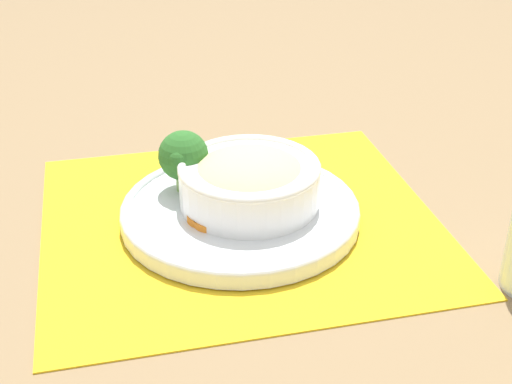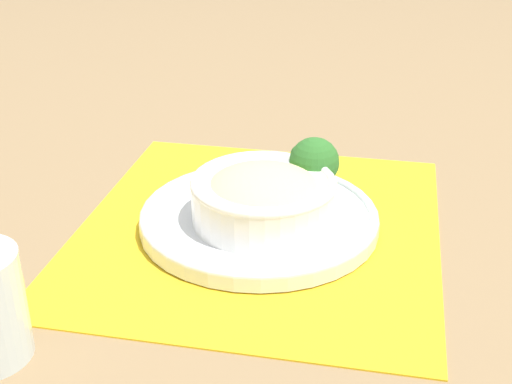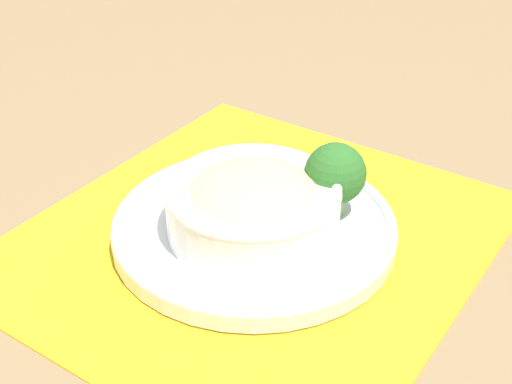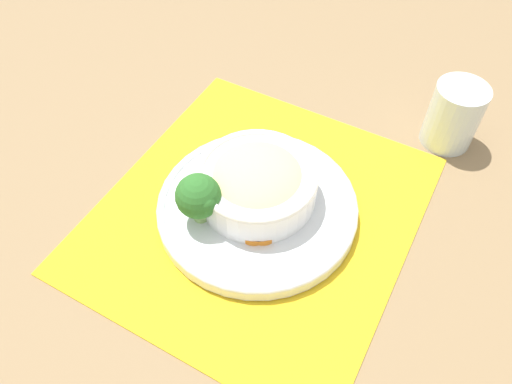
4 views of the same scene
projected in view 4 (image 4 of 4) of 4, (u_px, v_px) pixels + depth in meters
ground_plane at (257, 213)px, 0.71m from camera, size 4.00×4.00×0.00m
placemat at (257, 212)px, 0.70m from camera, size 0.42×0.46×0.00m
plate at (257, 206)px, 0.69m from camera, size 0.28×0.28×0.02m
bowl at (257, 182)px, 0.68m from camera, size 0.17×0.17×0.06m
broccoli_floret at (198, 197)px, 0.64m from camera, size 0.06×0.06×0.08m
carrot_slice_near at (254, 232)px, 0.66m from camera, size 0.04×0.04×0.01m
carrot_slice_middle at (263, 232)px, 0.66m from camera, size 0.04×0.04×0.01m
water_glass at (453, 118)px, 0.76m from camera, size 0.08×0.08×0.10m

